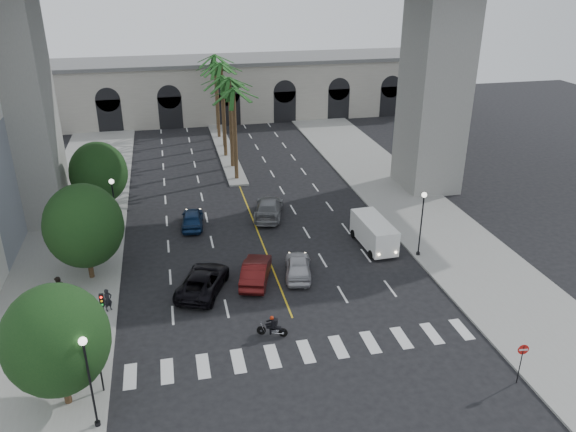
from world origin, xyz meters
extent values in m
plane|color=black|center=(0.00, 0.00, 0.00)|extent=(140.00, 140.00, 0.00)
cube|color=gray|center=(-15.00, 15.00, 0.07)|extent=(8.00, 100.00, 0.15)
cube|color=gray|center=(15.00, 15.00, 0.07)|extent=(8.00, 100.00, 0.15)
cube|color=gray|center=(0.00, 38.00, 0.10)|extent=(2.00, 24.00, 0.20)
cube|color=beige|center=(0.00, 55.00, 4.00)|extent=(70.00, 10.00, 8.00)
cube|color=slate|center=(0.00, 55.00, 8.25)|extent=(71.00, 10.50, 0.50)
cube|color=gray|center=(18.50, 22.00, 10.40)|extent=(5.00, 6.00, 20.80)
cube|color=gray|center=(-18.50, 22.00, 10.40)|extent=(5.00, 6.00, 20.80)
cylinder|color=#47331E|center=(0.00, 28.00, 4.75)|extent=(0.40, 0.40, 9.50)
cylinder|color=#47331E|center=(0.10, 32.00, 4.90)|extent=(0.40, 0.40, 9.80)
cylinder|color=#47331E|center=(-0.20, 36.00, 4.65)|extent=(0.40, 0.40, 9.30)
cylinder|color=#47331E|center=(0.15, 40.00, 5.05)|extent=(0.40, 0.40, 10.10)
cylinder|color=#47331E|center=(-0.10, 44.00, 4.80)|extent=(0.40, 0.40, 9.60)
cylinder|color=#47331E|center=(0.20, 48.00, 4.95)|extent=(0.40, 0.40, 9.90)
cylinder|color=#382616|center=(-13.00, -3.00, 1.17)|extent=(0.36, 0.36, 2.34)
ellipsoid|color=black|center=(-13.00, -3.00, 4.03)|extent=(5.20, 5.20, 5.72)
cylinder|color=#382616|center=(-13.00, 10.00, 1.22)|extent=(0.36, 0.36, 2.45)
ellipsoid|color=black|center=(-13.00, 10.00, 4.22)|extent=(5.44, 5.44, 5.98)
cylinder|color=#382616|center=(-13.00, 22.00, 1.13)|extent=(0.36, 0.36, 2.27)
ellipsoid|color=black|center=(-13.00, 22.00, 3.91)|extent=(5.04, 5.04, 5.54)
cylinder|color=black|center=(-11.40, -5.00, 0.18)|extent=(0.28, 0.28, 0.36)
cylinder|color=black|center=(-11.40, -5.00, 2.60)|extent=(0.11, 0.11, 5.00)
sphere|color=white|center=(-11.40, -5.00, 5.15)|extent=(0.40, 0.40, 0.40)
cylinder|color=black|center=(-11.40, 16.00, 0.18)|extent=(0.28, 0.28, 0.36)
cylinder|color=black|center=(-11.40, 16.00, 2.60)|extent=(0.11, 0.11, 5.00)
sphere|color=white|center=(-11.40, 16.00, 5.15)|extent=(0.40, 0.40, 0.40)
cylinder|color=black|center=(11.40, 8.00, 0.18)|extent=(0.28, 0.28, 0.36)
cylinder|color=black|center=(11.40, 8.00, 2.60)|extent=(0.11, 0.11, 5.00)
sphere|color=white|center=(11.40, 8.00, 5.15)|extent=(0.40, 0.40, 0.40)
cylinder|color=black|center=(-11.30, -2.50, 1.75)|extent=(0.10, 0.10, 3.50)
cube|color=black|center=(-11.30, -2.50, 3.25)|extent=(0.25, 0.18, 0.80)
cylinder|color=black|center=(-11.30, 1.50, 1.75)|extent=(0.10, 0.10, 3.50)
cube|color=black|center=(-11.30, 1.50, 3.25)|extent=(0.25, 0.18, 0.80)
cylinder|color=black|center=(-2.25, 0.74, 0.28)|extent=(0.56, 0.30, 0.57)
cylinder|color=black|center=(-1.00, 0.23, 0.28)|extent=(0.56, 0.30, 0.57)
cube|color=silver|center=(-1.58, 0.46, 0.36)|extent=(0.45, 0.39, 0.24)
cube|color=black|center=(-1.71, 0.52, 0.62)|extent=(0.56, 0.39, 0.19)
cube|color=black|center=(-1.32, 0.36, 0.58)|extent=(0.48, 0.37, 0.11)
cylinder|color=black|center=(-2.06, 0.66, 0.83)|extent=(0.22, 0.49, 0.03)
cube|color=black|center=(-1.52, 0.44, 0.94)|extent=(0.36, 0.42, 0.49)
cube|color=black|center=(-1.38, 0.38, 0.99)|extent=(0.23, 0.31, 0.36)
sphere|color=#A8250B|center=(-1.64, 0.49, 1.26)|extent=(0.24, 0.24, 0.24)
imported|color=#B9B8BD|center=(1.61, 7.18, 0.77)|extent=(2.73, 4.83, 1.55)
imported|color=#4B0F0F|center=(-1.50, 7.07, 0.82)|extent=(3.13, 5.28, 1.65)
imported|color=black|center=(-5.29, 6.58, 0.79)|extent=(4.59, 6.22, 1.57)
imported|color=slate|center=(1.50, 17.96, 0.84)|extent=(3.77, 6.18, 1.67)
imported|color=navy|center=(-5.31, 17.30, 0.76)|extent=(2.22, 4.62, 1.52)
cube|color=white|center=(8.59, 10.36, 1.29)|extent=(2.20, 5.43, 1.98)
cube|color=black|center=(8.69, 7.83, 1.54)|extent=(1.84, 0.32, 0.84)
cylinder|color=black|center=(7.72, 8.44, 0.35)|extent=(0.31, 0.71, 0.69)
cylinder|color=black|center=(9.61, 8.52, 0.35)|extent=(0.31, 0.71, 0.69)
cylinder|color=black|center=(7.57, 12.20, 0.35)|extent=(0.31, 0.71, 0.69)
cylinder|color=black|center=(9.45, 12.28, 0.35)|extent=(0.31, 0.71, 0.69)
imported|color=black|center=(-11.50, 5.27, 0.93)|extent=(0.68, 0.63, 1.56)
imported|color=black|center=(-14.68, 7.09, 1.06)|extent=(1.10, 1.01, 1.82)
cylinder|color=black|center=(10.50, -6.59, 1.22)|extent=(0.06, 0.06, 2.45)
cylinder|color=red|center=(10.50, -6.59, 2.19)|extent=(0.61, 0.11, 0.61)
cube|color=silver|center=(10.50, -6.59, 2.19)|extent=(0.47, 0.08, 0.10)
camera|label=1|loc=(-6.88, -27.36, 20.71)|focal=35.00mm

